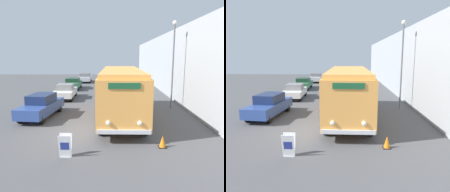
# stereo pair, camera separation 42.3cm
# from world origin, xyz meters

# --- Properties ---
(ground_plane) EXTENTS (80.00, 80.00, 0.00)m
(ground_plane) POSITION_xyz_m (0.00, 0.00, 0.00)
(ground_plane) COLOR #4C4C4F
(building_wall_right) EXTENTS (0.30, 60.00, 6.71)m
(building_wall_right) POSITION_xyz_m (7.31, 10.00, 3.36)
(building_wall_right) COLOR #9EA3A8
(building_wall_right) RESTS_ON ground_plane
(vintage_bus) EXTENTS (2.69, 9.60, 3.34)m
(vintage_bus) POSITION_xyz_m (1.98, 3.04, 1.90)
(vintage_bus) COLOR black
(vintage_bus) RESTS_ON ground_plane
(sign_board) EXTENTS (0.52, 0.37, 0.99)m
(sign_board) POSITION_xyz_m (-0.52, -2.99, 0.48)
(sign_board) COLOR gray
(sign_board) RESTS_ON ground_plane
(streetlamp) EXTENTS (0.36, 0.36, 6.88)m
(streetlamp) POSITION_xyz_m (6.11, 5.84, 4.42)
(streetlamp) COLOR #595E60
(streetlamp) RESTS_ON ground_plane
(parked_car_near) EXTENTS (2.14, 4.68, 1.60)m
(parked_car_near) POSITION_xyz_m (-3.56, 3.16, 0.80)
(parked_car_near) COLOR black
(parked_car_near) RESTS_ON ground_plane
(parked_car_mid) EXTENTS (2.04, 4.39, 1.45)m
(parked_car_mid) POSITION_xyz_m (-3.43, 9.94, 0.75)
(parked_car_mid) COLOR black
(parked_car_mid) RESTS_ON ground_plane
(parked_car_far) EXTENTS (1.97, 4.54, 1.42)m
(parked_car_far) POSITION_xyz_m (-3.93, 16.49, 0.73)
(parked_car_far) COLOR black
(parked_car_far) RESTS_ON ground_plane
(parked_car_distant) EXTENTS (2.08, 4.62, 1.47)m
(parked_car_distant) POSITION_xyz_m (-3.40, 24.32, 0.75)
(parked_car_distant) COLOR black
(parked_car_distant) RESTS_ON ground_plane
(traffic_cone) EXTENTS (0.36, 0.36, 0.58)m
(traffic_cone) POSITION_xyz_m (3.77, -1.95, 0.28)
(traffic_cone) COLOR black
(traffic_cone) RESTS_ON ground_plane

